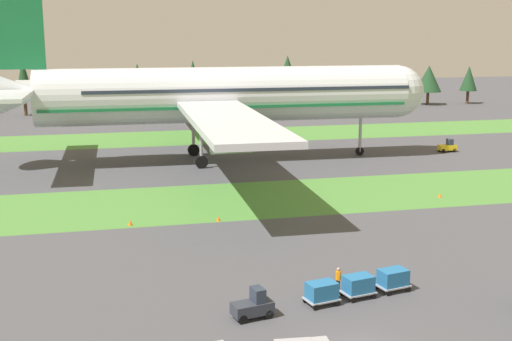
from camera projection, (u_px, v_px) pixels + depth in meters
grass_strip_near at (237, 200)px, 72.44m from camera, size 320.00×15.96×0.01m
grass_strip_far at (185, 137)px, 114.27m from camera, size 320.00×15.96×0.01m
airliner at (216, 95)px, 91.85m from camera, size 61.00×75.41×25.83m
baggage_tug at (253, 306)px, 42.72m from camera, size 2.81×1.80×1.97m
cargo_dolly_lead at (322, 292)px, 44.78m from camera, size 2.46×1.91×1.55m
cargo_dolly_second at (358, 285)px, 45.97m from camera, size 2.46×1.91×1.55m
cargo_dolly_third at (393, 278)px, 47.17m from camera, size 2.46×1.91×1.55m
pushback_tractor at (448, 146)px, 100.57m from camera, size 2.63×1.37×1.97m
ground_crew_marshaller at (338, 278)px, 47.08m from camera, size 0.36×0.56×1.74m
taxiway_marker_0 at (440, 195)px, 73.54m from camera, size 0.44×0.44×0.46m
taxiway_marker_1 at (218, 219)px, 64.45m from camera, size 0.44×0.44×0.46m
taxiway_marker_2 at (130, 223)px, 63.00m from camera, size 0.44×0.44×0.52m
distant_tree_line at (148, 81)px, 146.57m from camera, size 153.55×10.24×12.35m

